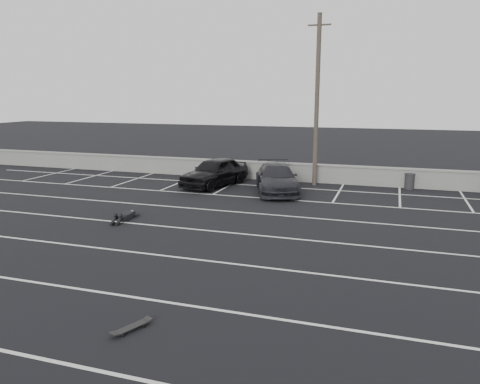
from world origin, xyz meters
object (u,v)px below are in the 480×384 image
(car_right, at_px, (277,178))
(utility_pole, at_px, (317,101))
(person, at_px, (127,213))
(trash_bin, at_px, (410,181))
(skateboard, at_px, (132,327))
(car_left, at_px, (215,172))

(car_right, xyz_separation_m, utility_pole, (1.54, 2.55, 3.91))
(car_right, bearing_deg, person, -141.62)
(utility_pole, height_order, trash_bin, utility_pole)
(trash_bin, distance_m, person, 14.95)
(car_right, distance_m, person, 8.41)
(person, height_order, skateboard, person)
(car_right, height_order, utility_pole, utility_pole)
(utility_pole, bearing_deg, person, -122.30)
(car_left, relative_size, skateboard, 5.59)
(utility_pole, height_order, person, utility_pole)
(person, bearing_deg, trash_bin, 35.90)
(person, bearing_deg, car_right, 51.17)
(car_right, bearing_deg, car_left, 153.22)
(car_right, relative_size, trash_bin, 5.86)
(car_left, xyz_separation_m, utility_pole, (5.18, 2.05, 3.84))
(skateboard, bearing_deg, car_right, 115.57)
(car_left, relative_size, trash_bin, 5.47)
(car_left, height_order, trash_bin, car_left)
(car_right, relative_size, person, 2.13)
(car_left, distance_m, car_right, 3.67)
(car_right, height_order, person, car_right)
(car_right, xyz_separation_m, trash_bin, (6.57, 2.95, -0.29))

